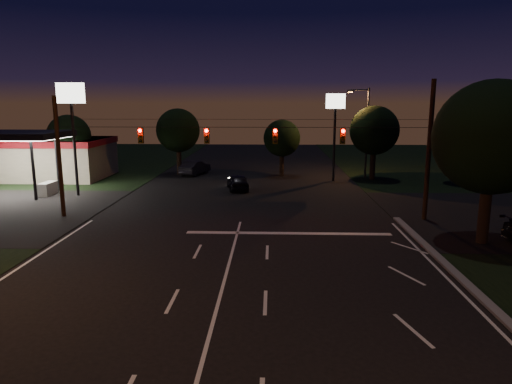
{
  "coord_description": "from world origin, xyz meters",
  "views": [
    {
      "loc": [
        2.03,
        -14.35,
        7.51
      ],
      "look_at": [
        1.2,
        8.75,
        3.0
      ],
      "focal_mm": 32.0,
      "sensor_mm": 36.0,
      "label": 1
    }
  ],
  "objects_px": {
    "car_oncoming_b": "(195,167)",
    "tree_right_near": "(491,139)",
    "utility_pole_right": "(424,220)",
    "car_oncoming_a": "(238,182)"
  },
  "relations": [
    {
      "from": "car_oncoming_b",
      "to": "tree_right_near",
      "type": "bearing_deg",
      "value": 147.58
    },
    {
      "from": "utility_pole_right",
      "to": "car_oncoming_a",
      "type": "bearing_deg",
      "value": 142.15
    },
    {
      "from": "tree_right_near",
      "to": "car_oncoming_a",
      "type": "distance_m",
      "value": 21.42
    },
    {
      "from": "utility_pole_right",
      "to": "tree_right_near",
      "type": "height_order",
      "value": "tree_right_near"
    },
    {
      "from": "utility_pole_right",
      "to": "car_oncoming_a",
      "type": "relative_size",
      "value": 2.17
    },
    {
      "from": "car_oncoming_a",
      "to": "car_oncoming_b",
      "type": "height_order",
      "value": "car_oncoming_b"
    },
    {
      "from": "tree_right_near",
      "to": "car_oncoming_a",
      "type": "xyz_separation_m",
      "value": [
        -14.53,
        14.94,
        -4.97
      ]
    },
    {
      "from": "utility_pole_right",
      "to": "tree_right_near",
      "type": "distance_m",
      "value": 7.61
    },
    {
      "from": "tree_right_near",
      "to": "car_oncoming_b",
      "type": "bearing_deg",
      "value": 129.99
    },
    {
      "from": "tree_right_near",
      "to": "car_oncoming_b",
      "type": "xyz_separation_m",
      "value": [
        -19.77,
        23.56,
        -4.93
      ]
    }
  ]
}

